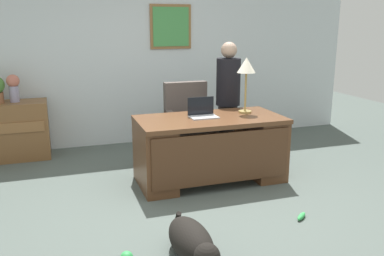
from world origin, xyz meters
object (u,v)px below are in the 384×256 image
person_standing (228,101)px  dog_lying (192,242)px  dog_toy_bone (301,216)px  desk_lamp (246,69)px  vase_with_flowers (13,86)px  armchair (189,125)px  desk (211,147)px  laptop (202,112)px

person_standing → dog_lying: bearing=-119.3°
person_standing → dog_toy_bone: bearing=-90.9°
person_standing → desk_lamp: bearing=-90.9°
vase_with_flowers → dog_toy_bone: bearing=-46.8°
armchair → desk_lamp: bearing=-57.8°
desk → armchair: (0.02, 0.89, 0.06)m
desk_lamp → desk: bearing=-164.4°
vase_with_flowers → person_standing: bearing=-19.5°
person_standing → vase_with_flowers: bearing=160.5°
armchair → laptop: bearing=-97.2°
desk_lamp → vase_with_flowers: desk_lamp is taller
desk → armchair: size_ratio=1.62×
desk → dog_lying: bearing=-115.7°
desk_lamp → dog_toy_bone: (-0.02, -1.35, -1.28)m
person_standing → dog_lying: person_standing is taller
desk_lamp → dog_toy_bone: bearing=-90.9°
armchair → laptop: size_ratio=3.28×
dog_lying → desk_lamp: desk_lamp is taller
person_standing → dog_toy_bone: size_ratio=9.19×
dog_lying → laptop: 1.90m
laptop → vase_with_flowers: 2.65m
dog_toy_bone → desk: bearing=111.4°
person_standing → dog_lying: size_ratio=1.95×
desk → dog_lying: (-0.75, -1.56, -0.26)m
vase_with_flowers → laptop: bearing=-36.2°
person_standing → vase_with_flowers: size_ratio=4.29×
dog_lying → vase_with_flowers: bearing=114.5°
armchair → vase_with_flowers: vase_with_flowers is taller
armchair → person_standing: size_ratio=0.66×
person_standing → desk_lamp: 0.73m
desk → dog_toy_bone: desk is taller
armchair → vase_with_flowers: bearing=161.3°
person_standing → laptop: 0.84m
desk → dog_toy_bone: size_ratio=9.77×
desk → armchair: armchair is taller
desk → vase_with_flowers: (-2.21, 1.64, 0.59)m
laptop → desk_lamp: (0.57, 0.05, 0.48)m
vase_with_flowers → dog_toy_bone: size_ratio=2.14×
desk → armchair: bearing=88.4°
vase_with_flowers → dog_lying: bearing=-65.5°
person_standing → desk: bearing=-126.4°
dog_toy_bone → dog_lying: bearing=-164.4°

